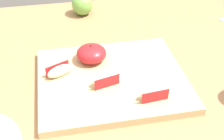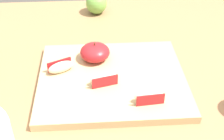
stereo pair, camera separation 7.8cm
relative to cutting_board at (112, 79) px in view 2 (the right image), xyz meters
The scene contains 7 objects.
dining_table 0.12m from the cutting_board, 103.70° to the left, with size 1.34×0.93×0.75m.
cutting_board is the anchor object (origin of this frame).
apple_half_skin_up 0.10m from the cutting_board, 117.12° to the left, with size 0.08×0.08×0.05m.
apple_wedge_back 0.14m from the cutting_board, 167.75° to the left, with size 0.07×0.05×0.03m.
apple_wedge_right 0.04m from the cutting_board, 128.27° to the right, with size 0.07×0.04×0.03m.
apple_wedge_front 0.13m from the cutting_board, 51.81° to the right, with size 0.07×0.03×0.03m.
whole_apple_granny_green 0.40m from the cutting_board, 94.22° to the left, with size 0.07×0.07×0.08m.
Camera 2 is at (-0.03, -0.67, 1.26)m, focal length 49.89 mm.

